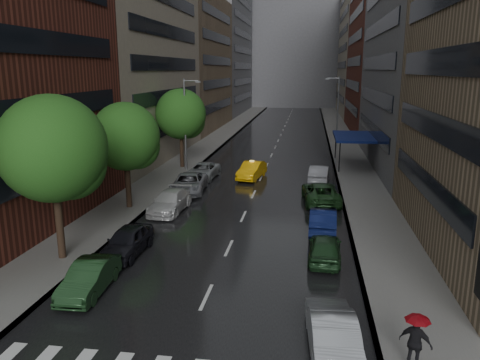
% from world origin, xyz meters
% --- Properties ---
extents(ground, '(220.00, 220.00, 0.00)m').
position_xyz_m(ground, '(0.00, 0.00, 0.00)').
color(ground, gray).
rests_on(ground, ground).
extents(road, '(14.00, 140.00, 0.01)m').
position_xyz_m(road, '(0.00, 50.00, 0.01)').
color(road, black).
rests_on(road, ground).
extents(sidewalk_left, '(4.00, 140.00, 0.15)m').
position_xyz_m(sidewalk_left, '(-9.00, 50.00, 0.07)').
color(sidewalk_left, gray).
rests_on(sidewalk_left, ground).
extents(sidewalk_right, '(4.00, 140.00, 0.15)m').
position_xyz_m(sidewalk_right, '(9.00, 50.00, 0.07)').
color(sidewalk_right, gray).
rests_on(sidewalk_right, ground).
extents(buildings_left, '(8.00, 108.00, 38.00)m').
position_xyz_m(buildings_left, '(-15.00, 58.79, 15.99)').
color(buildings_left, maroon).
rests_on(buildings_left, ground).
extents(buildings_right, '(8.05, 109.10, 36.00)m').
position_xyz_m(buildings_right, '(15.00, 56.70, 15.03)').
color(buildings_right, '#937A5B').
rests_on(buildings_right, ground).
extents(building_far, '(40.00, 14.00, 32.00)m').
position_xyz_m(building_far, '(0.00, 118.00, 16.00)').
color(building_far, slate).
rests_on(building_far, ground).
extents(tree_near, '(5.56, 5.56, 8.86)m').
position_xyz_m(tree_near, '(-8.60, 7.03, 6.06)').
color(tree_near, '#382619').
rests_on(tree_near, ground).
extents(tree_mid, '(4.90, 4.90, 7.81)m').
position_xyz_m(tree_mid, '(-8.60, 16.67, 5.34)').
color(tree_mid, '#382619').
rests_on(tree_mid, ground).
extents(tree_far, '(5.12, 5.12, 8.17)m').
position_xyz_m(tree_far, '(-8.60, 31.37, 5.59)').
color(tree_far, '#382619').
rests_on(tree_far, ground).
extents(taxi, '(2.50, 5.05, 1.59)m').
position_xyz_m(taxi, '(-0.84, 27.65, 0.80)').
color(taxi, '#FFB50D').
rests_on(taxi, ground).
extents(parked_cars_left, '(3.06, 28.22, 1.57)m').
position_xyz_m(parked_cars_left, '(-5.40, 17.58, 0.75)').
color(parked_cars_left, '#19381B').
rests_on(parked_cars_left, ground).
extents(parked_cars_right, '(3.15, 31.23, 1.58)m').
position_xyz_m(parked_cars_right, '(5.40, 15.41, 0.77)').
color(parked_cars_right, '#9EA2A7').
rests_on(parked_cars_right, ground).
extents(ped_red_umbrella, '(1.19, 0.95, 2.01)m').
position_xyz_m(ped_red_umbrella, '(8.12, -0.21, 1.33)').
color(ped_red_umbrella, black).
rests_on(ped_red_umbrella, sidewalk_right).
extents(street_lamp_left, '(1.74, 0.22, 9.00)m').
position_xyz_m(street_lamp_left, '(-7.72, 30.00, 4.89)').
color(street_lamp_left, gray).
rests_on(street_lamp_left, sidewalk_left).
extents(street_lamp_right, '(1.74, 0.22, 9.00)m').
position_xyz_m(street_lamp_right, '(7.72, 45.00, 4.89)').
color(street_lamp_right, gray).
rests_on(street_lamp_right, sidewalk_right).
extents(awning, '(4.00, 8.00, 3.12)m').
position_xyz_m(awning, '(8.98, 35.00, 3.13)').
color(awning, navy).
rests_on(awning, sidewalk_right).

